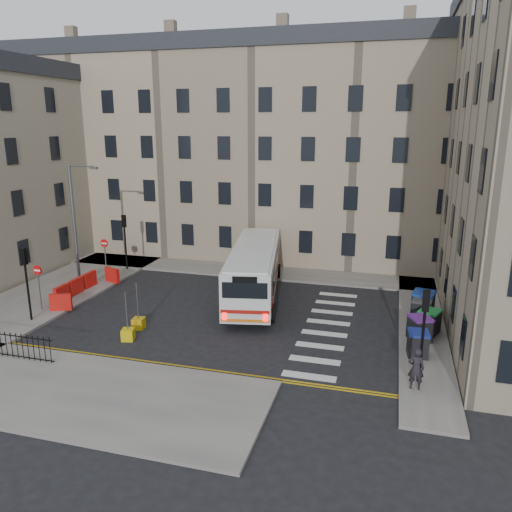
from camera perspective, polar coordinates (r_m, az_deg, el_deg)
The scene contains 22 objects.
ground at distance 28.72m, azimuth 0.16°, elevation -7.07°, with size 120.00×120.00×0.00m, color black.
pavement_north at distance 38.21m, azimuth -5.10°, elevation -1.39°, with size 36.00×3.20×0.15m, color slate.
pavement_east at distance 31.60m, azimuth 18.20°, elevation -5.62°, with size 2.40×26.00×0.15m, color slate.
pavement_west at distance 35.63m, azimuth -21.68°, elevation -3.62°, with size 6.00×22.00×0.15m, color slate.
pavement_sw at distance 23.61m, azimuth -24.01°, elevation -13.34°, with size 20.00×6.00×0.15m, color slate.
terrace_north at distance 43.58m, azimuth -3.37°, elevation 12.06°, with size 38.30×10.80×17.20m.
traffic_light_east at distance 21.71m, azimuth 18.65°, elevation -7.16°, with size 0.28×0.22×4.10m.
traffic_light_nw at distance 38.23m, azimuth -14.77°, elevation 2.50°, with size 0.28×0.22×4.10m.
traffic_light_sw at distance 29.93m, azimuth -24.81°, elevation -1.77°, with size 0.28×0.22×4.10m.
streetlamp at distance 34.79m, azimuth -20.05°, elevation 3.37°, with size 0.50×0.22×8.14m.
no_entry_north at distance 37.00m, azimuth -16.90°, elevation 0.68°, with size 0.60×0.08×3.00m.
no_entry_south at distance 31.55m, azimuth -23.62°, elevation -2.33°, with size 0.60×0.08×3.00m.
roadworks_barriers at distance 33.83m, azimuth -19.35°, elevation -3.34°, with size 1.66×6.26×1.00m.
bus at distance 31.54m, azimuth -0.17°, elevation -1.46°, with size 4.89×12.14×3.23m.
wheelie_bin_a at distance 24.96m, azimuth 18.01°, elevation -9.47°, with size 1.02×1.15×1.19m.
wheelie_bin_b at distance 26.63m, azimuth 18.21°, elevation -7.86°, with size 1.36×1.43×1.24m.
wheelie_bin_c at distance 27.66m, azimuth 19.18°, elevation -7.08°, with size 1.33×1.41×1.24m.
wheelie_bin_d at distance 29.06m, azimuth 18.40°, elevation -5.89°, with size 1.21×1.34×1.31m.
wheelie_bin_e at distance 29.80m, azimuth 18.55°, elevation -5.23°, with size 1.42×1.55×1.46m.
pedestrian at distance 21.87m, azimuth 17.82°, elevation -12.16°, with size 0.66×0.43×1.80m, color black.
bollard_yellow at distance 26.62m, azimuth -14.41°, elevation -8.69°, with size 0.60×0.60×0.60m, color gold.
bollard_chevron at distance 27.89m, azimuth -13.27°, elevation -7.51°, with size 0.60×0.60×0.60m, color #C1970B.
Camera 1 is at (7.07, -25.69, 10.72)m, focal length 35.00 mm.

